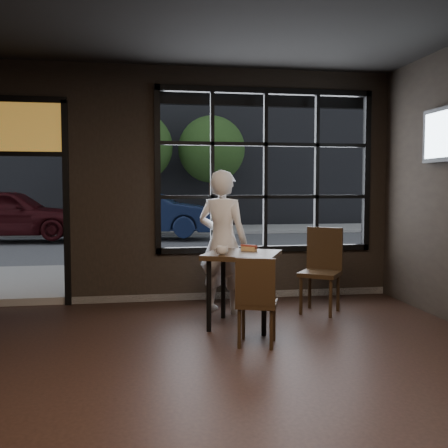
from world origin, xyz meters
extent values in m
cube|color=black|center=(0.00, 0.00, -0.01)|extent=(6.00, 7.00, 0.02)
cube|color=black|center=(1.20, 3.50, 1.80)|extent=(3.06, 0.12, 2.28)
cube|color=orange|center=(-2.10, 3.50, 2.35)|extent=(1.20, 0.06, 0.70)
cube|color=#545456|center=(0.00, 24.00, -0.02)|extent=(60.00, 41.00, 0.04)
cube|color=#5B5956|center=(0.00, 23.00, 7.50)|extent=(28.00, 12.00, 15.00)
cube|color=black|center=(0.58, 2.04, 0.42)|extent=(1.03, 1.03, 0.84)
cube|color=black|center=(0.59, 1.34, 0.45)|extent=(0.49, 0.49, 0.89)
cube|color=black|center=(1.66, 2.51, 0.53)|extent=(0.64, 0.64, 1.06)
imported|color=silver|center=(0.47, 2.75, 0.89)|extent=(0.78, 0.72, 1.78)
imported|color=silver|center=(0.33, 1.88, 0.89)|extent=(0.17, 0.17, 0.10)
imported|color=#121D3C|center=(-0.35, 12.24, 0.81)|extent=(4.48, 2.24, 1.41)
imported|color=black|center=(-4.23, 12.06, 0.83)|extent=(4.36, 1.99, 1.45)
cylinder|color=#332114|center=(-0.57, 15.27, 1.14)|extent=(0.21, 0.21, 2.29)
sphere|color=#315420|center=(-0.57, 15.27, 3.01)|extent=(2.49, 2.49, 2.49)
cylinder|color=#332114|center=(2.12, 15.49, 1.12)|extent=(0.20, 0.20, 2.25)
sphere|color=#2D6C21|center=(2.12, 15.49, 2.96)|extent=(2.45, 2.45, 2.45)
camera|label=1|loc=(-0.56, -3.67, 1.57)|focal=42.00mm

